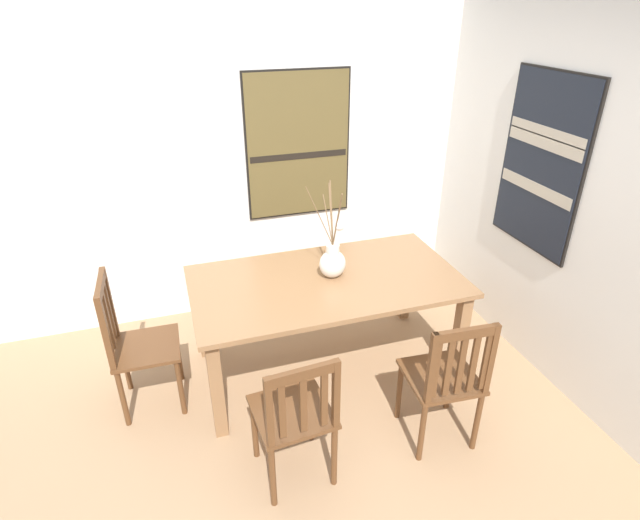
% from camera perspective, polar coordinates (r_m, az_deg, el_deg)
% --- Properties ---
extents(ground_plane, '(6.40, 6.40, 0.03)m').
position_cam_1_polar(ground_plane, '(3.39, -0.12, -20.48)').
color(ground_plane, '#A37F5B').
extents(wall_back, '(6.40, 0.12, 2.70)m').
position_cam_1_polar(wall_back, '(4.23, -8.05, 11.58)').
color(wall_back, silver).
rests_on(wall_back, ground_plane).
extents(wall_side, '(0.12, 6.40, 2.70)m').
position_cam_1_polar(wall_side, '(3.53, 30.09, 4.72)').
color(wall_side, silver).
rests_on(wall_side, ground_plane).
extents(dining_table, '(1.87, 1.01, 0.76)m').
position_cam_1_polar(dining_table, '(3.56, 0.74, -3.60)').
color(dining_table, '#8E6642').
rests_on(dining_table, ground_plane).
extents(centerpiece_vase, '(0.26, 0.31, 0.67)m').
position_cam_1_polar(centerpiece_vase, '(3.48, 1.46, -0.02)').
color(centerpiece_vase, silver).
rests_on(centerpiece_vase, dining_table).
extents(chair_0, '(0.43, 0.43, 0.99)m').
position_cam_1_polar(chair_0, '(3.53, -20.10, -8.86)').
color(chair_0, brown).
rests_on(chair_0, ground_plane).
extents(chair_1, '(0.45, 0.45, 0.94)m').
position_cam_1_polar(chair_1, '(3.16, 14.11, -12.82)').
color(chair_1, brown).
rests_on(chair_1, ground_plane).
extents(chair_2, '(0.45, 0.45, 0.91)m').
position_cam_1_polar(chair_2, '(2.88, -2.82, -17.16)').
color(chair_2, brown).
rests_on(chair_2, ground_plane).
extents(painting_on_back_wall, '(0.88, 0.05, 1.19)m').
position_cam_1_polar(painting_on_back_wall, '(4.23, -2.49, 12.80)').
color(painting_on_back_wall, black).
extents(painting_on_side_wall, '(0.05, 0.77, 1.22)m').
position_cam_1_polar(painting_on_side_wall, '(3.82, 23.84, 9.96)').
color(painting_on_side_wall, black).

